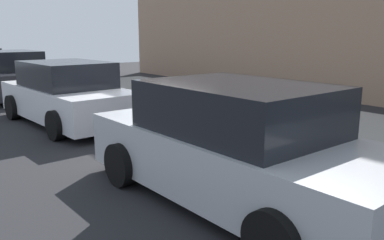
% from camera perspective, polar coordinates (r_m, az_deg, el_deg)
% --- Properties ---
extents(ground_plane, '(40.00, 40.00, 0.00)m').
position_cam_1_polar(ground_plane, '(9.96, -5.94, -0.51)').
color(ground_plane, black).
extents(sidewalk_curb, '(18.00, 5.00, 0.14)m').
position_cam_1_polar(sidewalk_curb, '(11.44, 4.71, 1.52)').
color(sidewalk_curb, gray).
rests_on(sidewalk_curb, ground_plane).
extents(suitcase_olive_0, '(0.51, 0.26, 0.90)m').
position_cam_1_polar(suitcase_olive_0, '(7.16, 15.07, -2.31)').
color(suitcase_olive_0, '#59601E').
rests_on(suitcase_olive_0, sidewalk_curb).
extents(suitcase_navy_1, '(0.36, 0.25, 1.04)m').
position_cam_1_polar(suitcase_navy_1, '(7.47, 12.34, -0.89)').
color(suitcase_navy_1, navy).
rests_on(suitcase_navy_1, sidewalk_curb).
extents(suitcase_maroon_2, '(0.40, 0.25, 0.76)m').
position_cam_1_polar(suitcase_maroon_2, '(7.72, 9.53, -0.64)').
color(suitcase_maroon_2, maroon).
rests_on(suitcase_maroon_2, sidewalk_curb).
extents(suitcase_red_3, '(0.41, 0.21, 0.99)m').
position_cam_1_polar(suitcase_red_3, '(8.11, 7.58, -0.06)').
color(suitcase_red_3, red).
rests_on(suitcase_red_3, sidewalk_curb).
extents(suitcase_silver_4, '(0.39, 0.27, 0.65)m').
position_cam_1_polar(suitcase_silver_4, '(8.41, 5.19, 0.19)').
color(suitcase_silver_4, '#9EA0A8').
rests_on(suitcase_silver_4, sidewalk_curb).
extents(suitcase_black_5, '(0.49, 0.22, 0.86)m').
position_cam_1_polar(suitcase_black_5, '(8.75, 2.79, 0.71)').
color(suitcase_black_5, black).
rests_on(suitcase_black_5, sidewalk_curb).
extents(fire_hydrant, '(0.39, 0.21, 0.85)m').
position_cam_1_polar(fire_hydrant, '(9.29, -0.13, 2.29)').
color(fire_hydrant, '#99999E').
rests_on(fire_hydrant, sidewalk_curb).
extents(bollard_post, '(0.13, 0.13, 0.74)m').
position_cam_1_polar(bollard_post, '(9.58, -2.55, 2.14)').
color(bollard_post, brown).
rests_on(bollard_post, sidewalk_curb).
extents(parked_car_silver_0, '(4.62, 2.17, 1.58)m').
position_cam_1_polar(parked_car_silver_0, '(5.25, 6.44, -3.80)').
color(parked_car_silver_0, '#B2B5BA').
rests_on(parked_car_silver_0, ground_plane).
extents(parked_car_white_1, '(4.57, 2.21, 1.53)m').
position_cam_1_polar(parked_car_white_1, '(10.30, -17.45, 3.50)').
color(parked_car_white_1, silver).
rests_on(parked_car_white_1, ground_plane).
extents(parked_car_charcoal_2, '(4.69, 2.17, 1.62)m').
position_cam_1_polar(parked_car_charcoal_2, '(15.44, -24.64, 5.81)').
color(parked_car_charcoal_2, black).
rests_on(parked_car_charcoal_2, ground_plane).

